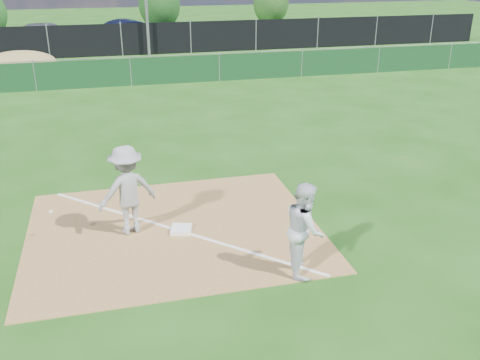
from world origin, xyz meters
The scene contains 15 objects.
ground centered at (0.00, 10.00, 0.00)m, with size 90.00×90.00×0.00m, color #194B10.
infield_dirt centered at (0.00, 1.00, 0.01)m, with size 6.00×5.00×0.02m, color olive.
foul_line centered at (0.00, 1.00, 0.03)m, with size 0.08×7.00×0.01m, color white.
green_fence centered at (0.00, 15.00, 0.60)m, with size 44.00×0.05×1.20m, color #0E3417.
dirt_mound centered at (-5.00, 18.50, 0.58)m, with size 3.38×2.60×1.17m, color olive.
black_fence centered at (0.00, 23.00, 0.90)m, with size 46.00×0.04×1.80m, color black.
parking_lot centered at (0.00, 28.00, 0.01)m, with size 46.00×9.00×0.01m, color black.
first_base centered at (0.14, 0.89, 0.06)m, with size 0.41×0.41×0.09m, color white.
play_at_first centered at (-0.89, 1.14, 0.96)m, with size 2.24×1.04×1.88m.
runner centered at (2.07, -1.15, 0.87)m, with size 0.85×0.66×1.75m, color silver.
car_left centered at (-4.24, 26.64, 0.84)m, with size 1.95×4.85×1.65m, color #A9ADB1.
car_mid centered at (0.88, 27.14, 0.79)m, with size 1.66×4.76×1.57m, color black.
car_right centered at (4.43, 26.59, 0.60)m, with size 1.64×4.04×1.17m, color black.
tree_mid centered at (3.38, 33.52, 1.90)m, with size 3.11×3.11×3.69m.
tree_right centered at (12.49, 34.43, 1.74)m, with size 2.85×2.85×3.38m.
Camera 1 is at (-1.10, -9.00, 5.34)m, focal length 40.00 mm.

